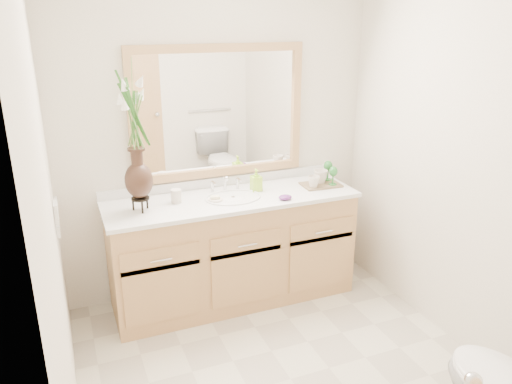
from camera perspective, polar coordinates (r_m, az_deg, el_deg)
name	(u,v)px	position (r m, az deg, el deg)	size (l,w,h in m)	color
floor	(291,379)	(3.22, 3.98, -20.55)	(2.60, 2.60, 0.00)	beige
wall_back	(219,139)	(3.78, -4.29, 6.08)	(2.40, 0.02, 2.40)	beige
wall_front	(492,327)	(1.68, 25.35, -13.79)	(2.40, 0.02, 2.40)	beige
wall_left	(51,226)	(2.37, -22.42, -3.66)	(0.02, 2.60, 2.40)	beige
wall_right	(472,167)	(3.32, 23.49, 2.60)	(0.02, 2.60, 2.40)	beige
vanity	(233,250)	(3.80, -2.64, -6.68)	(1.80, 0.55, 0.80)	tan
counter	(232,199)	(3.63, -2.74, -0.79)	(1.84, 0.57, 0.03)	white
sink	(233,205)	(3.63, -2.63, -1.46)	(0.38, 0.34, 0.23)	white
mirror	(219,112)	(3.72, -4.26, 9.09)	(1.32, 0.04, 0.97)	white
switch_plate	(56,213)	(3.16, -21.88, -2.19)	(0.02, 0.12, 0.12)	white
flower_vase	(134,121)	(3.29, -13.77, 7.87)	(0.22, 0.22, 0.90)	black
tumbler	(176,196)	(3.54, -9.11, -0.46)	(0.08, 0.08, 0.10)	beige
soap_dish	(215,199)	(3.56, -4.69, -0.81)	(0.10, 0.10, 0.03)	beige
soap_bottle	(256,181)	(3.73, 0.02, 1.26)	(0.07, 0.07, 0.15)	#A5E235
purple_dish	(285,197)	(3.57, 3.36, -0.61)	(0.10, 0.08, 0.03)	#5C236A
tray	(321,185)	(3.89, 7.42, 0.83)	(0.29, 0.20, 0.01)	brown
mug_left	(314,181)	(3.80, 6.60, 1.25)	(0.09, 0.09, 0.09)	beige
mug_right	(321,176)	(3.90, 7.40, 1.82)	(0.11, 0.10, 0.11)	beige
goblet_front	(333,172)	(3.86, 8.82, 2.22)	(0.06, 0.06, 0.15)	#27752D
goblet_back	(328,167)	(3.96, 8.23, 2.83)	(0.07, 0.07, 0.16)	#27752D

